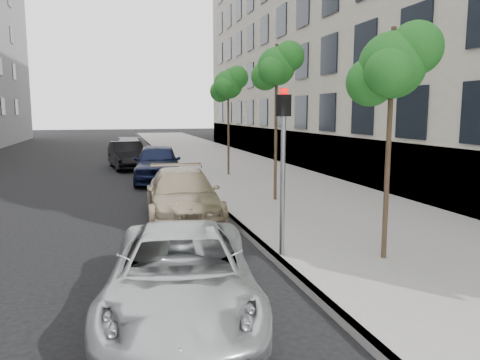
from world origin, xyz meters
name	(u,v)px	position (x,y,z in m)	size (l,w,h in m)	color
ground	(251,313)	(0.00, 0.00, 0.00)	(160.00, 160.00, 0.00)	black
sidewalk	(211,157)	(4.30, 24.00, 0.07)	(6.40, 72.00, 0.14)	gray
curb	(163,158)	(1.18, 24.00, 0.07)	(0.15, 72.00, 0.14)	#9E9B93
tree_near	(393,66)	(3.23, 1.50, 3.89)	(1.62, 1.42, 4.55)	#38281C
tree_mid	(277,67)	(3.23, 8.00, 4.45)	(1.59, 1.39, 5.11)	#38281C
tree_far	(229,85)	(3.23, 14.50, 4.25)	(1.66, 1.46, 4.94)	#38281C
signal_pole	(283,153)	(1.31, 2.23, 2.21)	(0.28, 0.24, 3.34)	#939699
minivan	(181,274)	(-1.03, 0.18, 0.64)	(2.13, 4.63, 1.29)	silver
suv	(182,195)	(-0.10, 6.49, 0.70)	(1.97, 4.84, 1.41)	tan
sedan_blue	(158,163)	(-0.10, 14.01, 0.83)	(1.95, 4.85, 1.65)	black
sedan_black	(127,155)	(-1.23, 19.23, 0.73)	(1.54, 4.41, 1.45)	black
sedan_rear	(129,148)	(-0.96, 25.51, 0.66)	(1.85, 4.56, 1.32)	#AAACB2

